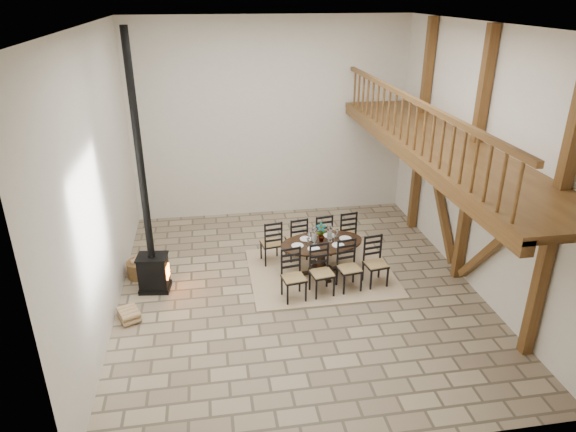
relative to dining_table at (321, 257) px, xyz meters
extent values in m
plane|color=#9D8A68|center=(-0.60, -0.58, -0.37)|extent=(8.00, 8.00, 0.00)
cube|color=silver|center=(-0.60, 3.42, 2.13)|extent=(7.00, 0.02, 5.00)
cube|color=silver|center=(-0.60, -4.58, 2.13)|extent=(7.00, 0.02, 5.00)
cube|color=silver|center=(-4.10, -0.58, 2.13)|extent=(0.02, 8.00, 5.00)
cube|color=silver|center=(2.90, -0.58, 2.13)|extent=(0.02, 8.00, 5.00)
cube|color=white|center=(-0.60, -0.58, 4.63)|extent=(7.00, 8.00, 0.02)
cube|color=brown|center=(2.78, -3.08, 2.13)|extent=(0.18, 0.18, 5.00)
cube|color=brown|center=(2.78, -0.58, 2.13)|extent=(0.18, 0.18, 5.00)
cube|color=brown|center=(2.78, 1.92, 2.13)|extent=(0.18, 0.18, 5.00)
cube|color=brown|center=(2.78, -1.83, 1.03)|extent=(0.14, 2.16, 2.54)
cube|color=brown|center=(2.78, 0.67, 1.03)|extent=(0.14, 2.16, 2.54)
cube|color=brown|center=(2.78, -0.58, 2.43)|extent=(0.20, 7.80, 0.20)
cube|color=brown|center=(2.10, -0.58, 2.48)|extent=(1.60, 7.80, 0.12)
cube|color=brown|center=(1.40, -0.58, 2.38)|extent=(0.18, 7.80, 0.22)
cube|color=brown|center=(1.40, -0.58, 3.38)|extent=(0.09, 7.60, 0.09)
cube|color=brown|center=(1.40, -0.58, 2.96)|extent=(0.06, 7.60, 0.86)
cube|color=tan|center=(0.00, 0.00, -0.36)|extent=(3.00, 2.50, 0.02)
ellipsoid|color=black|center=(0.00, 0.00, 0.34)|extent=(1.90, 1.32, 0.04)
cylinder|color=black|center=(0.00, 0.00, -0.03)|extent=(0.17, 0.17, 0.65)
cylinder|color=black|center=(0.00, 0.00, -0.32)|extent=(0.54, 0.54, 0.06)
cube|color=tan|center=(-0.74, -0.90, 0.10)|extent=(0.48, 0.47, 0.04)
cube|color=black|center=(-0.74, -0.90, -0.15)|extent=(0.46, 0.46, 0.45)
cube|color=black|center=(-0.77, -0.72, 0.37)|extent=(0.37, 0.09, 0.58)
cube|color=tan|center=(-0.17, -0.81, 0.10)|extent=(0.48, 0.47, 0.04)
cube|color=black|center=(-0.17, -0.81, -0.15)|extent=(0.46, 0.46, 0.45)
cube|color=black|center=(-0.20, -0.63, 0.37)|extent=(0.37, 0.09, 0.58)
cube|color=tan|center=(0.40, -0.72, 0.10)|extent=(0.48, 0.47, 0.04)
cube|color=black|center=(0.40, -0.72, -0.15)|extent=(0.46, 0.46, 0.45)
cube|color=black|center=(0.38, -0.54, 0.37)|extent=(0.37, 0.09, 0.58)
cube|color=tan|center=(0.98, -0.63, 0.10)|extent=(0.48, 0.47, 0.04)
cube|color=black|center=(0.98, -0.63, -0.15)|extent=(0.46, 0.46, 0.45)
cube|color=black|center=(0.95, -0.45, 0.37)|extent=(0.37, 0.09, 0.58)
cube|color=tan|center=(-0.98, 0.63, 0.10)|extent=(0.48, 0.47, 0.04)
cube|color=black|center=(-0.98, 0.63, -0.15)|extent=(0.46, 0.46, 0.45)
cube|color=black|center=(-0.95, 0.45, 0.37)|extent=(0.37, 0.09, 0.58)
cube|color=tan|center=(-0.40, 0.72, 0.10)|extent=(0.48, 0.47, 0.04)
cube|color=black|center=(-0.40, 0.72, -0.15)|extent=(0.46, 0.46, 0.45)
cube|color=black|center=(-0.38, 0.54, 0.37)|extent=(0.37, 0.09, 0.58)
cube|color=tan|center=(0.17, 0.81, 0.10)|extent=(0.48, 0.47, 0.04)
cube|color=black|center=(0.17, 0.81, -0.15)|extent=(0.46, 0.46, 0.45)
cube|color=black|center=(0.20, 0.63, 0.37)|extent=(0.37, 0.09, 0.58)
cube|color=tan|center=(0.74, 0.90, 0.10)|extent=(0.48, 0.47, 0.04)
cube|color=black|center=(0.74, 0.90, -0.15)|extent=(0.46, 0.46, 0.45)
cube|color=black|center=(0.77, 0.72, 0.37)|extent=(0.37, 0.09, 0.58)
cube|color=white|center=(0.00, 0.00, 0.36)|extent=(1.44, 0.88, 0.01)
cube|color=white|center=(0.00, 0.00, 0.45)|extent=(0.90, 0.42, 0.18)
cylinder|color=white|center=(-0.17, -0.03, 0.53)|extent=(0.12, 0.12, 0.34)
cylinder|color=white|center=(0.17, 0.03, 0.53)|extent=(0.12, 0.12, 0.34)
cylinder|color=silver|center=(-0.17, -0.03, 0.44)|extent=(0.06, 0.06, 0.16)
cylinder|color=silver|center=(0.17, 0.03, 0.44)|extent=(0.06, 0.06, 0.16)
imported|color=#4C723F|center=(-0.01, 0.05, 0.56)|extent=(0.23, 0.18, 0.41)
cube|color=black|center=(-3.43, -0.13, -0.32)|extent=(0.64, 0.52, 0.09)
cube|color=black|center=(-3.43, -0.13, 0.04)|extent=(0.59, 0.47, 0.64)
cube|color=#FF590C|center=(-3.15, -0.16, 0.04)|extent=(0.05, 0.26, 0.25)
cube|color=black|center=(-3.43, -0.13, 0.38)|extent=(0.63, 0.51, 0.04)
cylinder|color=black|center=(-3.43, -0.13, 2.51)|extent=(0.14, 0.14, 4.24)
cylinder|color=brown|center=(-3.77, 0.47, -0.20)|extent=(0.53, 0.53, 0.35)
cube|color=tan|center=(-3.77, 0.47, 0.02)|extent=(0.28, 0.28, 0.10)
cube|color=tan|center=(-3.82, -1.12, -0.26)|extent=(0.48, 0.54, 0.22)
camera|label=1|loc=(-2.21, -9.26, 5.16)|focal=32.00mm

